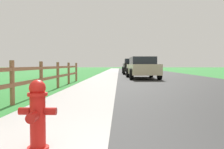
# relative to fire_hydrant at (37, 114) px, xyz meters

# --- Properties ---
(ground_plane) EXTENTS (120.00, 120.00, 0.00)m
(ground_plane) POSITION_rel_fire_hydrant_xyz_m (0.79, 23.85, -0.40)
(ground_plane) COLOR #2F7E34
(road_asphalt) EXTENTS (7.00, 66.00, 0.01)m
(road_asphalt) POSITION_rel_fire_hydrant_xyz_m (4.29, 25.85, -0.40)
(road_asphalt) COLOR #303030
(road_asphalt) RESTS_ON ground
(curb_concrete) EXTENTS (6.00, 66.00, 0.01)m
(curb_concrete) POSITION_rel_fire_hydrant_xyz_m (-2.21, 25.85, -0.40)
(curb_concrete) COLOR #A5A09C
(curb_concrete) RESTS_ON ground
(grass_verge) EXTENTS (5.00, 66.00, 0.00)m
(grass_verge) POSITION_rel_fire_hydrant_xyz_m (-3.71, 25.85, -0.40)
(grass_verge) COLOR #2F7E34
(grass_verge) RESTS_ON ground
(fire_hydrant) EXTENTS (0.42, 0.36, 0.79)m
(fire_hydrant) POSITION_rel_fire_hydrant_xyz_m (0.00, 0.00, 0.00)
(fire_hydrant) COLOR red
(fire_hydrant) RESTS_ON ground
(rail_fence) EXTENTS (0.11, 12.75, 1.06)m
(rail_fence) POSITION_rel_fire_hydrant_xyz_m (-1.59, 5.02, 0.21)
(rail_fence) COLOR brown
(rail_fence) RESTS_ON ground
(parked_suv_beige) EXTENTS (2.15, 4.96, 1.48)m
(parked_suv_beige) POSITION_rel_fire_hydrant_xyz_m (2.49, 14.14, 0.37)
(parked_suv_beige) COLOR #C6B793
(parked_suv_beige) RESTS_ON ground
(parked_car_black) EXTENTS (2.11, 5.00, 1.55)m
(parked_car_black) POSITION_rel_fire_hydrant_xyz_m (2.25, 22.12, 0.39)
(parked_car_black) COLOR black
(parked_car_black) RESTS_ON ground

